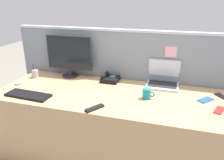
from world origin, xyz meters
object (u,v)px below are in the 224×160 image
keyboard_main (28,95)px  pen_cup (35,73)px  computer_mouse_left_hand (18,82)px  coffee_mug (147,94)px  cell_phone_blue_case (206,100)px  desk_phone (110,79)px  cell_phone_black_slab (222,97)px  tv_remote (95,108)px  desktop_monitor (69,54)px  laptop (163,79)px  cell_phone_red_case (219,110)px

keyboard_main → pen_cup: 0.51m
computer_mouse_left_hand → coffee_mug: 1.34m
computer_mouse_left_hand → cell_phone_blue_case: 1.86m
desk_phone → cell_phone_black_slab: 1.11m
cell_phone_blue_case → tv_remote: (-0.89, -0.43, 0.01)m
desktop_monitor → laptop: desktop_monitor is taller
computer_mouse_left_hand → tv_remote: 1.01m
computer_mouse_left_hand → cell_phone_black_slab: 2.02m
keyboard_main → cell_phone_blue_case: keyboard_main is taller
keyboard_main → cell_phone_red_case: bearing=10.1°
desktop_monitor → keyboard_main: bearing=-102.0°
cell_phone_blue_case → coffee_mug: 0.52m
desktop_monitor → keyboard_main: (-0.13, -0.61, -0.24)m
cell_phone_red_case → tv_remote: bearing=-143.1°
computer_mouse_left_hand → cell_phone_red_case: 1.94m
computer_mouse_left_hand → cell_phone_blue_case: size_ratio=0.66×
cell_phone_red_case → computer_mouse_left_hand: bearing=-159.1°
keyboard_main → cell_phone_blue_case: 1.61m
cell_phone_black_slab → tv_remote: bearing=172.9°
laptop → pen_cup: (-1.40, -0.18, -0.02)m
desk_phone → pen_cup: pen_cup is taller
laptop → desk_phone: (-0.56, -0.05, -0.04)m
cell_phone_blue_case → cell_phone_red_case: bearing=-21.3°
pen_cup → coffee_mug: (1.29, -0.20, 0.00)m
laptop → cell_phone_blue_case: bearing=-33.4°
computer_mouse_left_hand → coffee_mug: coffee_mug is taller
keyboard_main → cell_phone_red_case: keyboard_main is taller
pen_cup → cell_phone_red_case: 1.90m
keyboard_main → computer_mouse_left_hand: size_ratio=4.25×
desk_phone → cell_phone_black_slab: (1.11, -0.10, -0.02)m
pen_cup → cell_phone_blue_case: pen_cup is taller
pen_cup → tv_remote: bearing=-29.5°
desk_phone → cell_phone_blue_case: 0.98m
keyboard_main → computer_mouse_left_hand: bearing=144.3°
computer_mouse_left_hand → pen_cup: (0.05, 0.22, 0.03)m
cell_phone_blue_case → coffee_mug: coffee_mug is taller
desktop_monitor → coffee_mug: bearing=-20.7°
coffee_mug → desktop_monitor: bearing=159.3°
desk_phone → cell_phone_blue_case: (0.96, -0.21, -0.02)m
cell_phone_red_case → coffee_mug: bearing=-163.8°
cell_phone_black_slab → coffee_mug: size_ratio=1.40×
desk_phone → pen_cup: (-0.84, -0.13, 0.02)m
laptop → cell_phone_red_case: bearing=-41.9°
desk_phone → coffee_mug: bearing=-35.9°
cell_phone_blue_case → coffee_mug: size_ratio=1.37×
desk_phone → coffee_mug: coffee_mug is taller
coffee_mug → cell_phone_red_case: bearing=-5.6°
keyboard_main → computer_mouse_left_hand: computer_mouse_left_hand is taller
laptop → pen_cup: size_ratio=1.82×
desk_phone → cell_phone_red_case: desk_phone is taller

